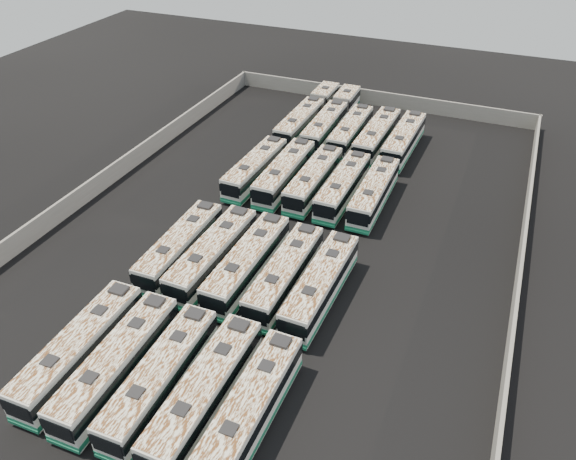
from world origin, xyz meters
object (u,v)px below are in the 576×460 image
at_px(bus_back_far_right, 404,140).
at_px(bus_front_far_right, 250,410).
at_px(bus_back_center, 351,132).
at_px(bus_back_right, 377,136).
at_px(bus_front_left, 118,364).
at_px(bus_back_left, 332,118).
at_px(bus_midfront_right, 285,274).
at_px(bus_front_far_left, 80,349).
at_px(bus_midfront_far_left, 180,247).
at_px(bus_midback_far_right, 374,193).
at_px(bus_midback_right, 343,187).
at_px(bus_midfront_center, 247,263).
at_px(bus_front_center, 161,377).
at_px(bus_midback_center, 314,180).
at_px(bus_back_far_left, 308,114).
at_px(bus_midfront_left, 213,255).
at_px(bus_midback_left, 285,173).
at_px(bus_midback_far_left, 255,169).
at_px(bus_midfront_far_right, 320,285).
at_px(bus_front_right, 205,392).

bearing_deg(bus_back_far_right, bus_front_far_right, -88.65).
bearing_deg(bus_back_center, bus_back_right, -1.87).
distance_m(bus_front_left, bus_back_left, 47.21).
bearing_deg(bus_back_center, bus_midfront_right, -83.41).
height_order(bus_front_far_left, bus_back_left, bus_front_far_left).
bearing_deg(bus_midfront_far_left, bus_midback_far_right, 48.56).
distance_m(bus_midback_right, bus_back_far_right, 14.19).
xyz_separation_m(bus_front_far_right, bus_midback_far_right, (-0.01, 30.26, -0.04)).
bearing_deg(bus_midfront_center, bus_front_left, -103.14).
relative_size(bus_front_center, bus_back_far_right, 0.99).
distance_m(bus_midback_center, bus_back_far_left, 18.18).
bearing_deg(bus_midfront_left, bus_back_far_left, 96.97).
xyz_separation_m(bus_midfront_center, bus_back_left, (-3.52, 33.16, -0.08)).
bearing_deg(bus_midback_left, bus_back_center, 75.05).
bearing_deg(bus_midback_far_left, bus_midfront_center, -65.35).
bearing_deg(bus_midfront_far_left, bus_midback_center, 65.86).
bearing_deg(bus_midfront_far_left, bus_front_far_left, -91.28).
xyz_separation_m(bus_midfront_far_right, bus_midback_far_right, (0.03, 16.53, -0.04)).
height_order(bus_midfront_far_right, bus_midback_right, bus_midfront_far_right).
bearing_deg(bus_back_far_right, bus_midback_left, -126.12).
distance_m(bus_midfront_far_left, bus_back_right, 31.73).
xyz_separation_m(bus_midback_left, bus_back_center, (3.49, 13.60, -0.07)).
relative_size(bus_front_left, bus_back_right, 1.00).
bearing_deg(bus_front_far_left, bus_midfront_far_right, 43.54).
relative_size(bus_midfront_left, bus_midback_left, 1.01).
height_order(bus_front_right, bus_midback_far_left, bus_front_right).
bearing_deg(bus_front_center, bus_midfront_far_right, 61.78).
xyz_separation_m(bus_back_far_left, bus_back_left, (3.42, 0.04, -0.00)).
relative_size(bus_midback_center, bus_back_center, 1.01).
bearing_deg(bus_midback_right, bus_back_right, 90.32).
distance_m(bus_midfront_center, bus_midback_center, 16.37).
bearing_deg(bus_midback_center, bus_front_center, -89.68).
height_order(bus_front_far_left, bus_midback_right, bus_front_far_left).
bearing_deg(bus_midfront_center, bus_back_center, 90.47).
bearing_deg(bus_midback_left, bus_back_left, 89.87).
bearing_deg(bus_midfront_far_left, bus_front_left, -77.42).
xyz_separation_m(bus_midfront_center, bus_back_center, (0.10, 29.98, -0.08)).
distance_m(bus_midfront_left, bus_midback_left, 16.45).
height_order(bus_back_far_left, bus_back_far_right, bus_back_far_right).
relative_size(bus_front_left, bus_midback_far_left, 1.04).
relative_size(bus_front_right, bus_midfront_far_left, 1.03).
relative_size(bus_back_far_left, bus_back_left, 1.00).
bearing_deg(bus_back_left, bus_midback_far_right, -59.03).
xyz_separation_m(bus_front_far_left, bus_back_center, (6.99, 43.92, -0.06)).
relative_size(bus_midfront_right, bus_midfront_far_right, 0.98).
distance_m(bus_front_left, bus_midback_far_left, 30.44).
distance_m(bus_front_far_left, bus_midback_left, 30.52).
bearing_deg(bus_back_center, bus_midfront_left, -96.86).
bearing_deg(bus_front_far_right, bus_midback_right, 96.82).
relative_size(bus_front_far_right, bus_midfront_left, 0.98).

